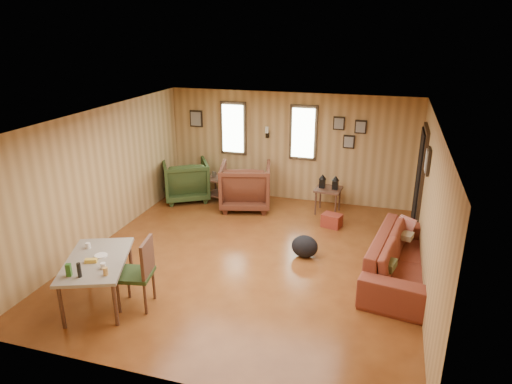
% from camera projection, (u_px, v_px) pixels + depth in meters
% --- Properties ---
extents(room, '(5.54, 6.04, 2.44)m').
position_uv_depth(room, '(264.00, 187.00, 7.57)').
color(room, brown).
rests_on(room, ground).
extents(sofa, '(1.06, 2.45, 0.93)m').
position_uv_depth(sofa, '(406.00, 251.00, 6.99)').
color(sofa, maroon).
rests_on(sofa, ground).
extents(recliner_brown, '(1.26, 1.21, 1.08)m').
position_uv_depth(recliner_brown, '(245.00, 184.00, 9.76)').
color(recliner_brown, '#532719').
rests_on(recliner_brown, ground).
extents(recliner_green, '(1.29, 1.27, 0.99)m').
position_uv_depth(recliner_green, '(186.00, 178.00, 10.25)').
color(recliner_green, '#2B3D1B').
rests_on(recliner_green, ground).
extents(end_table, '(0.63, 0.59, 0.68)m').
position_uv_depth(end_table, '(219.00, 185.00, 10.17)').
color(end_table, brown).
rests_on(end_table, ground).
extents(side_table, '(0.56, 0.56, 0.84)m').
position_uv_depth(side_table, '(329.00, 187.00, 9.47)').
color(side_table, brown).
rests_on(side_table, ground).
extents(cooler, '(0.43, 0.35, 0.26)m').
position_uv_depth(cooler, '(332.00, 220.00, 8.93)').
color(cooler, maroon).
rests_on(cooler, ground).
extents(backpack, '(0.55, 0.49, 0.39)m').
position_uv_depth(backpack, '(305.00, 246.00, 7.74)').
color(backpack, black).
rests_on(backpack, ground).
extents(sofa_pillows, '(0.72, 1.60, 0.33)m').
position_uv_depth(sofa_pillows, '(394.00, 246.00, 7.11)').
color(sofa_pillows, '#4A4E2C').
rests_on(sofa_pillows, sofa).
extents(dining_table, '(1.23, 1.54, 0.88)m').
position_uv_depth(dining_table, '(96.00, 263.00, 6.31)').
color(dining_table, gray).
rests_on(dining_table, ground).
extents(dining_chair, '(0.54, 0.54, 1.02)m').
position_uv_depth(dining_chair, '(140.00, 270.00, 6.24)').
color(dining_chair, '#2B3D1B').
rests_on(dining_chair, ground).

